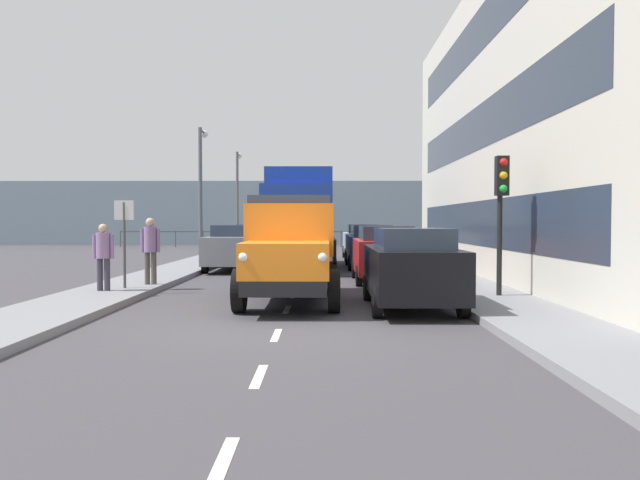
# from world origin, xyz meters

# --- Properties ---
(ground_plane) EXTENTS (80.00, 80.00, 0.00)m
(ground_plane) POSITION_xyz_m (0.00, -10.83, 0.00)
(ground_plane) COLOR #423F44
(sidewalk_left) EXTENTS (2.04, 44.14, 0.15)m
(sidewalk_left) POSITION_xyz_m (-4.60, -10.83, 0.07)
(sidewalk_left) COLOR gray
(sidewalk_left) RESTS_ON ground_plane
(sidewalk_right) EXTENTS (2.04, 44.14, 0.15)m
(sidewalk_right) POSITION_xyz_m (4.60, -10.83, 0.07)
(sidewalk_right) COLOR gray
(sidewalk_right) RESTS_ON ground_plane
(road_centreline_markings) EXTENTS (0.12, 39.46, 0.01)m
(road_centreline_markings) POSITION_xyz_m (0.00, -10.20, 0.00)
(road_centreline_markings) COLOR silver
(road_centreline_markings) RESTS_ON ground_plane
(building_terrace) EXTENTS (8.82, 21.09, 9.65)m
(building_terrace) POSITION_xyz_m (-10.01, -8.23, 4.82)
(building_terrace) COLOR beige
(building_terrace) RESTS_ON ground_plane
(sea_horizon) EXTENTS (80.00, 0.80, 5.00)m
(sea_horizon) POSITION_xyz_m (0.00, -35.90, 2.50)
(sea_horizon) COLOR gray
(sea_horizon) RESTS_ON ground_plane
(seawall_railing) EXTENTS (28.08, 0.08, 1.20)m
(seawall_railing) POSITION_xyz_m (-0.00, -32.30, 0.92)
(seawall_railing) COLOR #4C5156
(seawall_railing) RESTS_ON ground_plane
(truck_vintage_orange) EXTENTS (2.17, 5.64, 2.43)m
(truck_vintage_orange) POSITION_xyz_m (-0.01, -2.58, 1.18)
(truck_vintage_orange) COLOR black
(truck_vintage_orange) RESTS_ON ground_plane
(lorry_cargo_blue) EXTENTS (2.58, 8.20, 3.87)m
(lorry_cargo_blue) POSITION_xyz_m (0.17, -12.84, 2.08)
(lorry_cargo_blue) COLOR #193899
(lorry_cargo_blue) RESTS_ON ground_plane
(car_black_kerbside_near) EXTENTS (1.83, 4.12, 1.72)m
(car_black_kerbside_near) POSITION_xyz_m (-2.63, -1.87, 0.89)
(car_black_kerbside_near) COLOR black
(car_black_kerbside_near) RESTS_ON ground_plane
(car_red_kerbside_1) EXTENTS (1.88, 4.01, 1.72)m
(car_red_kerbside_1) POSITION_xyz_m (-2.63, -7.46, 0.90)
(car_red_kerbside_1) COLOR #B21E1E
(car_red_kerbside_1) RESTS_ON ground_plane
(car_navy_kerbside_2) EXTENTS (1.89, 4.54, 1.72)m
(car_navy_kerbside_2) POSITION_xyz_m (-2.63, -13.06, 0.90)
(car_navy_kerbside_2) COLOR navy
(car_navy_kerbside_2) RESTS_ON ground_plane
(car_silver_kerbside_3) EXTENTS (1.81, 4.59, 1.72)m
(car_silver_kerbside_3) POSITION_xyz_m (-2.63, -18.41, 0.90)
(car_silver_kerbside_3) COLOR #B7BABF
(car_silver_kerbside_3) RESTS_ON ground_plane
(car_grey_oppositeside_0) EXTENTS (1.86, 4.65, 1.72)m
(car_grey_oppositeside_0) POSITION_xyz_m (2.63, -11.89, 0.90)
(car_grey_oppositeside_0) COLOR slate
(car_grey_oppositeside_0) RESTS_ON ground_plane
(car_white_oppositeside_1) EXTENTS (1.95, 4.23, 1.72)m
(car_white_oppositeside_1) POSITION_xyz_m (2.63, -18.35, 0.90)
(car_white_oppositeside_1) COLOR white
(car_white_oppositeside_1) RESTS_ON ground_plane
(car_teal_oppositeside_2) EXTENTS (1.92, 4.16, 1.72)m
(car_teal_oppositeside_2) POSITION_xyz_m (2.63, -24.17, 0.90)
(car_teal_oppositeside_2) COLOR #1E6670
(car_teal_oppositeside_2) RESTS_ON ground_plane
(pedestrian_in_dark_coat) EXTENTS (0.53, 0.34, 1.65)m
(pedestrian_in_dark_coat) POSITION_xyz_m (4.67, -3.83, 1.12)
(pedestrian_in_dark_coat) COLOR #383342
(pedestrian_in_dark_coat) RESTS_ON sidewalk_right
(pedestrian_strolling) EXTENTS (0.53, 0.34, 1.81)m
(pedestrian_strolling) POSITION_xyz_m (3.94, -5.33, 1.22)
(pedestrian_strolling) COLOR #4C473D
(pedestrian_strolling) RESTS_ON sidewalk_right
(traffic_light_near) EXTENTS (0.28, 0.41, 3.20)m
(traffic_light_near) POSITION_xyz_m (-4.84, -2.89, 2.47)
(traffic_light_near) COLOR black
(traffic_light_near) RESTS_ON sidewalk_left
(lamp_post_promenade) EXTENTS (0.32, 1.14, 5.69)m
(lamp_post_promenade) POSITION_xyz_m (4.47, -14.67, 3.59)
(lamp_post_promenade) COLOR #59595B
(lamp_post_promenade) RESTS_ON sidewalk_right
(lamp_post_far) EXTENTS (0.32, 1.14, 5.88)m
(lamp_post_far) POSITION_xyz_m (4.43, -25.10, 3.69)
(lamp_post_far) COLOR #59595B
(lamp_post_far) RESTS_ON sidewalk_right
(street_sign) EXTENTS (0.50, 0.07, 2.25)m
(street_sign) POSITION_xyz_m (4.34, -4.41, 1.68)
(street_sign) COLOR #4C4C4C
(street_sign) RESTS_ON sidewalk_right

